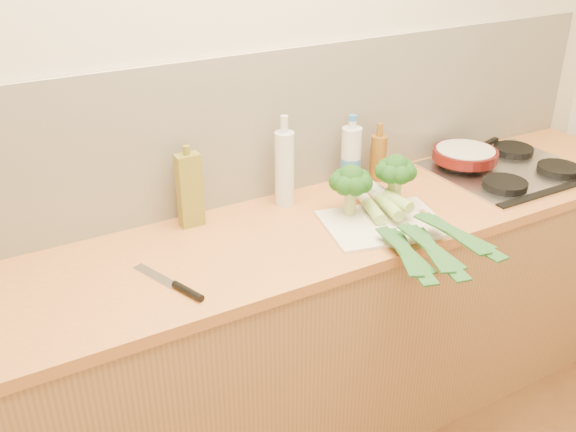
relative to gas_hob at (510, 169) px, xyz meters
name	(u,v)px	position (x,y,z in m)	size (l,w,h in m)	color
room_shell	(251,130)	(-1.02, 0.29, 0.26)	(3.50, 3.50, 3.50)	beige
counter	(291,337)	(-1.02, 0.00, -0.46)	(3.20, 0.62, 0.90)	#A77845
gas_hob	(510,169)	(0.00, 0.00, 0.00)	(0.58, 0.50, 0.04)	silver
chopping_board	(383,223)	(-0.72, -0.11, -0.01)	(0.40, 0.30, 0.01)	beige
broccoli_left	(351,181)	(-0.79, -0.01, 0.12)	(0.15, 0.15, 0.19)	#A5B167
broccoli_right	(396,172)	(-0.62, -0.04, 0.14)	(0.14, 0.15, 0.20)	#A5B167
leek_front	(382,221)	(-0.75, -0.14, 0.02)	(0.24, 0.64, 0.04)	white
leek_mid	(399,216)	(-0.70, -0.16, 0.04)	(0.21, 0.68, 0.04)	white
leek_back	(414,210)	(-0.65, -0.19, 0.06)	(0.11, 0.63, 0.04)	white
chefs_knife	(180,287)	(-1.48, -0.14, -0.01)	(0.13, 0.29, 0.02)	silver
skillet	(465,154)	(-0.13, 0.12, 0.05)	(0.38, 0.26, 0.05)	#4F0F0D
oil_tin	(190,190)	(-1.29, 0.22, 0.12)	(0.08, 0.05, 0.29)	olive
glass_bottle	(284,167)	(-0.94, 0.20, 0.13)	(0.07, 0.07, 0.34)	silver
amber_bottle	(378,157)	(-0.51, 0.21, 0.08)	(0.06, 0.06, 0.23)	brown
water_bottle	(351,159)	(-0.64, 0.21, 0.10)	(0.08, 0.08, 0.27)	silver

